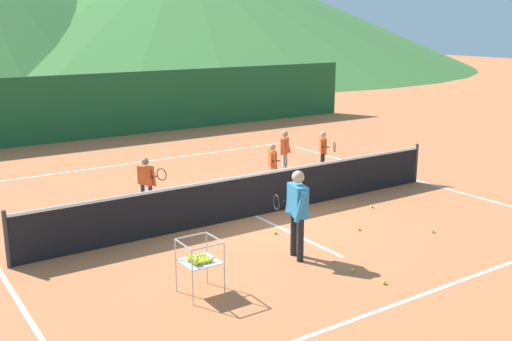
# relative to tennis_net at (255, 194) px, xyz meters

# --- Properties ---
(ground_plane) EXTENTS (120.00, 120.00, 0.00)m
(ground_plane) POSITION_rel_tennis_net_xyz_m (0.00, 0.00, -0.50)
(ground_plane) COLOR #C67042
(line_baseline_near) EXTENTS (10.74, 0.08, 0.01)m
(line_baseline_near) POSITION_rel_tennis_net_xyz_m (0.00, -4.77, -0.50)
(line_baseline_near) COLOR white
(line_baseline_near) RESTS_ON ground
(line_baseline_far) EXTENTS (10.74, 0.08, 0.01)m
(line_baseline_far) POSITION_rel_tennis_net_xyz_m (0.00, 6.34, -0.50)
(line_baseline_far) COLOR white
(line_baseline_far) RESTS_ON ground
(line_sideline_east) EXTENTS (0.08, 11.11, 0.01)m
(line_sideline_east) POSITION_rel_tennis_net_xyz_m (5.37, 0.00, -0.50)
(line_sideline_east) COLOR white
(line_sideline_east) RESTS_ON ground
(line_service_center) EXTENTS (0.08, 5.80, 0.01)m
(line_service_center) POSITION_rel_tennis_net_xyz_m (0.00, 0.00, -0.50)
(line_service_center) COLOR white
(line_service_center) RESTS_ON ground
(tennis_net) EXTENTS (10.46, 0.08, 1.05)m
(tennis_net) POSITION_rel_tennis_net_xyz_m (0.00, 0.00, 0.00)
(tennis_net) COLOR #333338
(tennis_net) RESTS_ON ground
(instructor) EXTENTS (0.44, 0.81, 1.64)m
(instructor) POSITION_rel_tennis_net_xyz_m (-0.73, -2.45, 0.49)
(instructor) COLOR black
(instructor) RESTS_ON ground
(student_0) EXTENTS (0.58, 0.51, 1.23)m
(student_0) POSITION_rel_tennis_net_xyz_m (-1.80, 1.74, 0.24)
(student_0) COLOR navy
(student_0) RESTS_ON ground
(student_1) EXTENTS (0.41, 0.67, 1.19)m
(student_1) POSITION_rel_tennis_net_xyz_m (1.62, 1.59, 0.22)
(student_1) COLOR silver
(student_1) RESTS_ON ground
(student_2) EXTENTS (0.48, 0.44, 1.27)m
(student_2) POSITION_rel_tennis_net_xyz_m (2.71, 2.55, 0.26)
(student_2) COLOR silver
(student_2) RESTS_ON ground
(student_3) EXTENTS (0.40, 0.67, 1.19)m
(student_3) POSITION_rel_tennis_net_xyz_m (3.82, 2.20, 0.22)
(student_3) COLOR black
(student_3) RESTS_ON ground
(ball_cart) EXTENTS (0.58, 0.58, 0.90)m
(ball_cart) POSITION_rel_tennis_net_xyz_m (-2.91, -2.78, 0.08)
(ball_cart) COLOR #B7B7BC
(ball_cart) RESTS_ON ground
(tennis_ball_0) EXTENTS (0.07, 0.07, 0.07)m
(tennis_ball_0) POSITION_rel_tennis_net_xyz_m (-0.31, -3.49, -0.47)
(tennis_ball_0) COLOR yellow
(tennis_ball_0) RESTS_ON ground
(tennis_ball_1) EXTENTS (0.07, 0.07, 0.07)m
(tennis_ball_1) POSITION_rel_tennis_net_xyz_m (-0.22, -4.15, -0.47)
(tennis_ball_1) COLOR yellow
(tennis_ball_1) RESTS_ON ground
(tennis_ball_2) EXTENTS (0.07, 0.07, 0.07)m
(tennis_ball_2) POSITION_rel_tennis_net_xyz_m (2.42, -2.93, -0.47)
(tennis_ball_2) COLOR yellow
(tennis_ball_2) RESTS_ON ground
(tennis_ball_3) EXTENTS (0.07, 0.07, 0.07)m
(tennis_ball_3) POSITION_rel_tennis_net_xyz_m (-0.31, -1.21, -0.47)
(tennis_ball_3) COLOR yellow
(tennis_ball_3) RESTS_ON ground
(tennis_ball_4) EXTENTS (0.07, 0.07, 0.07)m
(tennis_ball_4) POSITION_rel_tennis_net_xyz_m (2.59, -1.01, -0.47)
(tennis_ball_4) COLOR yellow
(tennis_ball_4) RESTS_ON ground
(tennis_ball_5) EXTENTS (0.07, 0.07, 0.07)m
(tennis_ball_5) POSITION_rel_tennis_net_xyz_m (1.26, -1.99, -0.47)
(tennis_ball_5) COLOR yellow
(tennis_ball_5) RESTS_ON ground
(windscreen_fence) EXTENTS (23.62, 0.08, 2.39)m
(windscreen_fence) POSITION_rel_tennis_net_xyz_m (0.00, 10.90, 0.70)
(windscreen_fence) COLOR #1E5B2D
(windscreen_fence) RESTS_ON ground
(hill_0) EXTENTS (57.37, 57.37, 12.03)m
(hill_0) POSITION_rel_tennis_net_xyz_m (21.99, 45.75, 5.52)
(hill_0) COLOR #427A38
(hill_0) RESTS_ON ground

